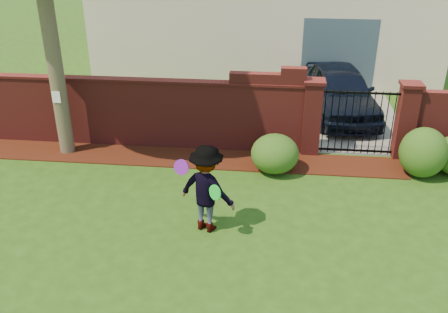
# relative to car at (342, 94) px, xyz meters

# --- Properties ---
(ground) EXTENTS (80.00, 80.00, 0.01)m
(ground) POSITION_rel_car_xyz_m (-3.39, -6.53, -0.73)
(ground) COLOR #254A12
(ground) RESTS_ON ground
(mulch_bed) EXTENTS (11.10, 1.08, 0.03)m
(mulch_bed) POSITION_rel_car_xyz_m (-4.34, -3.20, -0.71)
(mulch_bed) COLOR black
(mulch_bed) RESTS_ON ground
(brick_wall) EXTENTS (8.70, 0.31, 2.16)m
(brick_wall) POSITION_rel_car_xyz_m (-5.40, -2.53, 0.20)
(brick_wall) COLOR maroon
(brick_wall) RESTS_ON ground
(pillar_left) EXTENTS (0.50, 0.50, 1.88)m
(pillar_left) POSITION_rel_car_xyz_m (-0.99, -2.53, 0.23)
(pillar_left) COLOR maroon
(pillar_left) RESTS_ON ground
(pillar_right) EXTENTS (0.50, 0.50, 1.88)m
(pillar_right) POSITION_rel_car_xyz_m (1.21, -2.53, 0.23)
(pillar_right) COLOR maroon
(pillar_right) RESTS_ON ground
(iron_gate) EXTENTS (1.78, 0.03, 1.60)m
(iron_gate) POSITION_rel_car_xyz_m (0.11, -2.53, 0.12)
(iron_gate) COLOR black
(iron_gate) RESTS_ON ground
(driveway) EXTENTS (3.20, 8.00, 0.01)m
(driveway) POSITION_rel_car_xyz_m (0.11, 1.47, -0.72)
(driveway) COLOR slate
(driveway) RESTS_ON ground
(car) EXTENTS (2.30, 4.48, 1.46)m
(car) POSITION_rel_car_xyz_m (0.00, 0.00, 0.00)
(car) COLOR black
(car) RESTS_ON ground
(paper_notice) EXTENTS (0.20, 0.01, 0.28)m
(paper_notice) POSITION_rel_car_xyz_m (-6.99, -3.32, 0.77)
(paper_notice) COLOR white
(paper_notice) RESTS_ON tree
(shrub_left) EXTENTS (1.09, 1.09, 0.89)m
(shrub_left) POSITION_rel_car_xyz_m (-1.84, -3.63, -0.28)
(shrub_left) COLOR #1F4C17
(shrub_left) RESTS_ON ground
(shrub_middle) EXTENTS (1.04, 1.04, 1.15)m
(shrub_middle) POSITION_rel_car_xyz_m (1.44, -3.47, -0.16)
(shrub_middle) COLOR #1F4C17
(shrub_middle) RESTS_ON ground
(man) EXTENTS (1.25, 0.99, 1.69)m
(man) POSITION_rel_car_xyz_m (-3.07, -6.12, 0.12)
(man) COLOR gray
(man) RESTS_ON ground
(frisbee_purple) EXTENTS (0.29, 0.14, 0.28)m
(frisbee_purple) POSITION_rel_car_xyz_m (-3.48, -6.19, 0.59)
(frisbee_purple) COLOR purple
(frisbee_purple) RESTS_ON man
(frisbee_green) EXTENTS (0.25, 0.23, 0.28)m
(frisbee_green) POSITION_rel_car_xyz_m (-2.86, -6.43, 0.25)
(frisbee_green) COLOR green
(frisbee_green) RESTS_ON man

